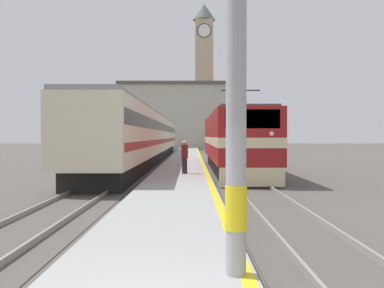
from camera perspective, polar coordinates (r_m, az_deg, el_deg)
name	(u,v)px	position (r m, az deg, el deg)	size (l,w,h in m)	color
ground_plane	(182,165)	(34.01, -1.24, -2.74)	(200.00, 200.00, 0.00)	#514C47
platform	(181,168)	(29.01, -1.40, -3.02)	(2.90, 140.00, 0.37)	#999999
rail_track_near	(229,170)	(29.13, 4.73, -3.31)	(2.83, 140.00, 0.16)	#514C47
rail_track_far	(129,170)	(29.29, -8.03, -3.30)	(2.84, 140.00, 0.16)	#514C47
locomotive_train	(230,142)	(28.31, 4.87, 0.31)	(2.92, 19.00, 4.65)	black
passenger_train	(147,136)	(41.13, -5.78, 0.97)	(2.92, 49.90, 4.09)	black
catenary_mast	(239,2)	(6.27, 5.98, 17.51)	(2.25, 0.29, 7.40)	#9E9EA3
person_on_platform	(182,156)	(22.18, -1.22, -1.57)	(0.34, 0.34, 1.64)	#23232D
clock_tower	(202,72)	(84.66, 1.26, 9.09)	(4.14, 4.14, 26.78)	tan
station_building	(178,117)	(76.27, -1.74, 3.49)	(20.19, 10.46, 10.98)	#B7B2A3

